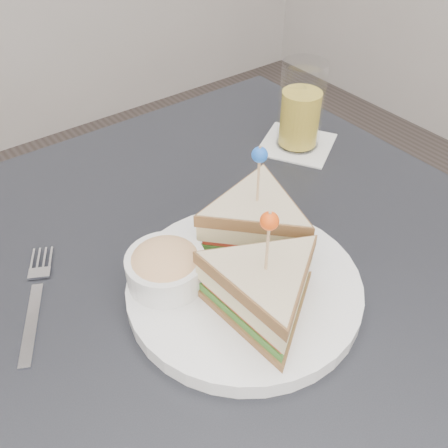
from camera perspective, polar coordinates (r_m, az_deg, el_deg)
table at (r=0.70m, az=-0.16°, el=-8.59°), size 0.80×0.80×0.75m
plate_meal at (r=0.58m, az=2.65°, el=-4.43°), size 0.32×0.31×0.16m
cutlery_fork at (r=0.64m, az=-20.69°, el=-7.67°), size 0.10×0.17×0.01m
drink_set at (r=0.84m, az=8.74°, el=12.68°), size 0.16×0.16×0.15m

